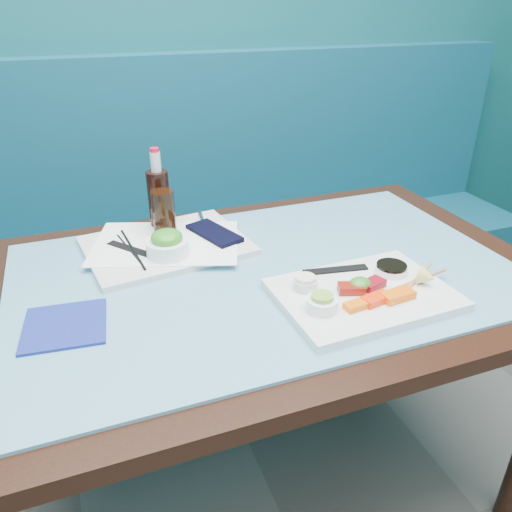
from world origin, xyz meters
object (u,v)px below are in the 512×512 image
object	(u,v)px
booth_bench	(192,259)
cola_bottle_body	(159,201)
serving_tray	(166,245)
seaweed_bowl	(168,248)
sashimi_plate	(363,295)
dining_table	(266,302)
blue_napkin	(65,325)
cola_glass	(164,213)

from	to	relation	value
booth_bench	cola_bottle_body	xyz separation A→B (m)	(-0.19, -0.50, 0.47)
serving_tray	seaweed_bowl	world-z (taller)	seaweed_bowl
sashimi_plate	seaweed_bowl	size ratio (longest dim) A/B	3.57
seaweed_bowl	cola_bottle_body	world-z (taller)	cola_bottle_body
dining_table	cola_bottle_body	bearing A→B (deg)	119.86
serving_tray	cola_bottle_body	world-z (taller)	cola_bottle_body
dining_table	sashimi_plate	size ratio (longest dim) A/B	3.62
booth_bench	serving_tray	size ratio (longest dim) A/B	7.20
booth_bench	dining_table	world-z (taller)	booth_bench
booth_bench	blue_napkin	distance (m)	1.10
cola_bottle_body	seaweed_bowl	bearing A→B (deg)	-96.22
serving_tray	blue_napkin	bearing A→B (deg)	-141.24
booth_bench	serving_tray	xyz separation A→B (m)	(-0.21, -0.63, 0.39)
blue_napkin	booth_bench	bearing A→B (deg)	62.31
dining_table	seaweed_bowl	distance (m)	0.29
seaweed_bowl	blue_napkin	distance (m)	0.34
booth_bench	seaweed_bowl	bearing A→B (deg)	-107.17
serving_tray	cola_glass	distance (m)	0.09
seaweed_bowl	serving_tray	bearing A→B (deg)	82.41
dining_table	cola_glass	size ratio (longest dim) A/B	10.97
dining_table	blue_napkin	world-z (taller)	blue_napkin
sashimi_plate	seaweed_bowl	bearing A→B (deg)	136.35
dining_table	serving_tray	bearing A→B (deg)	134.02
booth_bench	sashimi_plate	size ratio (longest dim) A/B	7.76
seaweed_bowl	cola_bottle_body	xyz separation A→B (m)	(0.02, 0.20, 0.05)
cola_glass	blue_napkin	xyz separation A→B (m)	(-0.28, -0.34, -0.08)
sashimi_plate	blue_napkin	world-z (taller)	sashimi_plate
booth_bench	blue_napkin	bearing A→B (deg)	-117.69
dining_table	blue_napkin	bearing A→B (deg)	-171.48
booth_bench	seaweed_bowl	size ratio (longest dim) A/B	27.66
sashimi_plate	serving_tray	world-z (taller)	sashimi_plate
sashimi_plate	serving_tray	size ratio (longest dim) A/B	0.93
sashimi_plate	blue_napkin	bearing A→B (deg)	167.02
dining_table	cola_bottle_body	distance (m)	0.43
sashimi_plate	cola_glass	xyz separation A→B (m)	(-0.36, 0.46, 0.07)
serving_tray	cola_bottle_body	size ratio (longest dim) A/B	2.36
serving_tray	cola_bottle_body	distance (m)	0.15
serving_tray	cola_glass	bearing A→B (deg)	72.04
cola_bottle_body	blue_napkin	bearing A→B (deg)	-124.61
booth_bench	cola_bottle_body	distance (m)	0.71
booth_bench	sashimi_plate	distance (m)	1.12
cola_bottle_body	blue_napkin	size ratio (longest dim) A/B	1.07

